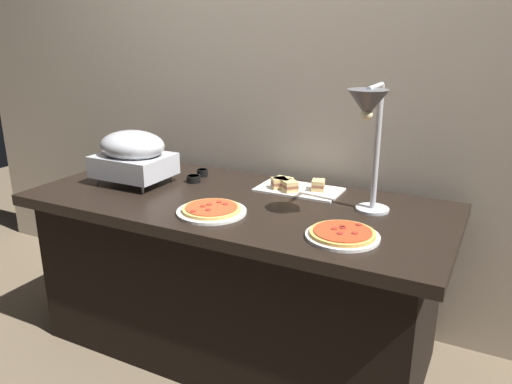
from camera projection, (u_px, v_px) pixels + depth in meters
name	position (u px, v px, depth m)	size (l,w,h in m)	color
ground_plane	(237.00, 344.00, 2.48)	(8.00, 8.00, 0.00)	brown
back_wall	(283.00, 89.00, 2.53)	(4.40, 0.04, 2.40)	#B7A893
buffet_table	(236.00, 274.00, 2.36)	(1.90, 0.84, 0.76)	black
chafing_dish	(133.00, 154.00, 2.44)	(0.35, 0.28, 0.26)	#B7BABF
heat_lamp	(369.00, 118.00, 1.85)	(0.15, 0.34, 0.53)	#B7BABF
pizza_plate_front	(211.00, 210.00, 2.07)	(0.29, 0.29, 0.03)	white
pizza_plate_center	(342.00, 234.00, 1.83)	(0.27, 0.27, 0.03)	white
sandwich_platter	(295.00, 187.00, 2.35)	(0.39, 0.22, 0.06)	white
sauce_cup_near	(202.00, 172.00, 2.59)	(0.06, 0.06, 0.04)	black
sauce_cup_far	(194.00, 179.00, 2.49)	(0.07, 0.07, 0.03)	black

